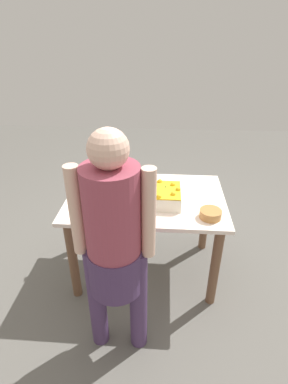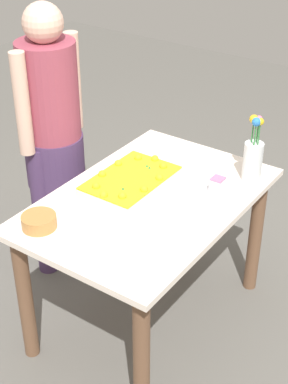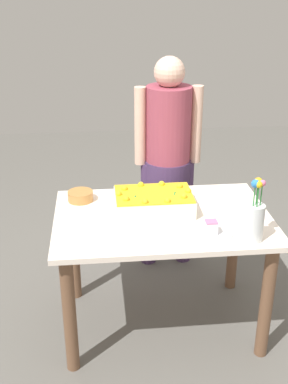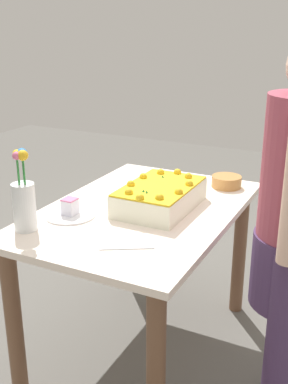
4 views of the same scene
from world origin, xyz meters
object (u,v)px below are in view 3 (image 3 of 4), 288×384
Objects in this scene: serving_plate_with_slice at (211,231)px; person_standing at (168,152)px; fruit_bowl at (80,196)px; sheet_cake at (154,202)px; cake_knife at (224,202)px; flower_vase at (255,218)px.

serving_plate_with_slice is 0.94m from person_standing.
fruit_bowl is at bearing -35.67° from serving_plate_with_slice.
sheet_cake is 0.43m from cake_knife.
serving_plate_with_slice reaches higher than cake_knife.
cake_knife is 0.46m from flower_vase.
cake_knife is at bearing -85.97° from flower_vase.
person_standing is (0.09, -0.93, 0.10)m from serving_plate_with_slice.
flower_vase is (-0.46, 0.38, 0.07)m from sheet_cake.
fruit_bowl is (0.87, -0.56, -0.09)m from flower_vase.
serving_plate_with_slice is 0.66× the size of flower_vase.
cake_knife is at bearing -171.39° from sheet_cake.
flower_vase reaches higher than fruit_bowl.
person_standing is (0.29, -1.01, -0.00)m from flower_vase.
cake_knife is at bearing 172.31° from fruit_bowl.
sheet_cake is at bearing 156.72° from fruit_bowl.
flower_vase is at bearing 140.31° from sheet_cake.
sheet_cake reaches higher than fruit_bowl.
serving_plate_with_slice is 0.41m from cake_knife.
fruit_bowl is at bearing -23.28° from sheet_cake.
serving_plate_with_slice is at bearing -20.70° from flower_vase.
sheet_cake is 1.98× the size of serving_plate_with_slice.
cake_knife is at bearing 24.28° from person_standing.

